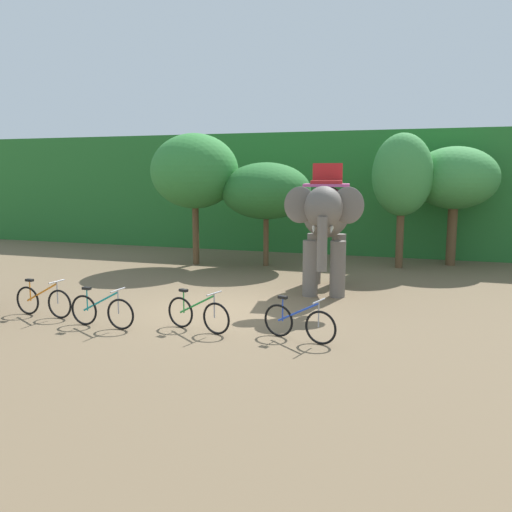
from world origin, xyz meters
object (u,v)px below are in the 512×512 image
at_px(elephant, 326,218).
at_px(tree_center_left, 455,179).
at_px(tree_center, 402,175).
at_px(bike_blue, 299,322).
at_px(bike_teal, 102,311).
at_px(tree_center_right, 195,171).
at_px(tree_right, 266,191).
at_px(bike_orange, 43,301).
at_px(bike_green, 198,314).

bearing_deg(elephant, tree_center_left, 59.61).
distance_m(tree_center, bike_blue, 10.40).
bearing_deg(bike_teal, tree_center_right, 100.51).
distance_m(tree_center, elephant, 5.50).
bearing_deg(tree_right, tree_center, 12.90).
height_order(tree_right, bike_orange, tree_right).
height_order(bike_orange, bike_teal, same).
distance_m(tree_right, bike_orange, 9.61).
height_order(bike_teal, bike_green, same).
distance_m(elephant, bike_orange, 7.94).
bearing_deg(bike_orange, tree_right, 71.33).
height_order(tree_right, elephant, tree_right).
relative_size(tree_center, tree_center_left, 1.10).
xyz_separation_m(tree_center_right, tree_right, (2.67, 0.52, -0.73)).
bearing_deg(bike_blue, elephant, 94.70).
distance_m(elephant, bike_teal, 6.89).
relative_size(tree_center, bike_green, 2.95).
bearing_deg(bike_blue, bike_teal, -174.28).
bearing_deg(tree_center_right, tree_center_left, 16.95).
relative_size(elephant, bike_green, 2.53).
relative_size(tree_right, elephant, 0.92).
bearing_deg(elephant, bike_blue, -85.30).
bearing_deg(bike_blue, tree_center_left, 73.51).
xyz_separation_m(tree_center_left, bike_teal, (-7.75, -11.51, -2.90)).
bearing_deg(tree_center_left, bike_blue, -106.49).
height_order(tree_center, bike_green, tree_center).
distance_m(bike_teal, bike_blue, 4.50).
height_order(tree_center_right, bike_teal, tree_center_right).
height_order(tree_right, bike_blue, tree_right).
height_order(tree_center_right, tree_right, tree_center_right).
relative_size(tree_center_right, tree_center_left, 1.11).
bearing_deg(tree_right, bike_blue, -68.65).
height_order(tree_right, bike_green, tree_right).
bearing_deg(bike_orange, bike_green, 0.73).
bearing_deg(elephant, bike_teal, -127.84).
bearing_deg(tree_center_left, bike_green, -116.67).
bearing_deg(tree_right, bike_green, -82.71).
bearing_deg(bike_teal, elephant, 52.16).
bearing_deg(bike_orange, bike_teal, -11.06).
height_order(elephant, bike_green, elephant).
relative_size(tree_center_right, bike_blue, 2.99).
height_order(tree_right, bike_teal, tree_right).
height_order(tree_center_right, tree_center, tree_center_right).
distance_m(tree_center_right, bike_blue, 10.70).
bearing_deg(tree_center, tree_right, -167.10).
relative_size(bike_teal, bike_blue, 1.03).
bearing_deg(tree_center_left, bike_orange, -130.95).
bearing_deg(tree_center, tree_center_left, 33.50).
relative_size(elephant, bike_orange, 2.48).
distance_m(tree_center_left, bike_blue, 11.90).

